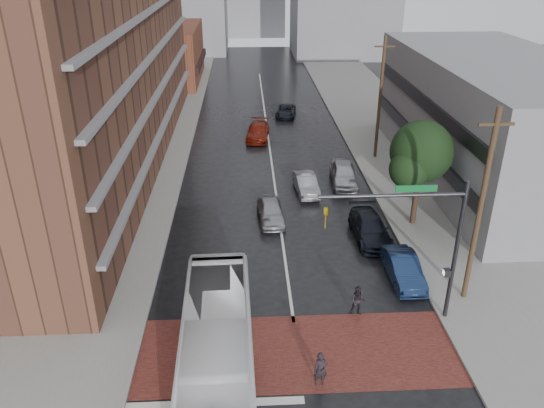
{
  "coord_description": "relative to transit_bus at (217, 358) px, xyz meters",
  "views": [
    {
      "loc": [
        -2.07,
        -17.64,
        16.13
      ],
      "look_at": [
        -0.74,
        8.3,
        3.5
      ],
      "focal_mm": 35.0,
      "sensor_mm": 36.0,
      "label": 1
    }
  ],
  "objects": [
    {
      "name": "ground",
      "position": [
        3.4,
        1.57,
        -1.65
      ],
      "size": [
        160.0,
        160.0,
        0.0
      ],
      "primitive_type": "plane",
      "color": "black",
      "rests_on": "ground"
    },
    {
      "name": "crosswalk",
      "position": [
        3.4,
        2.07,
        -1.64
      ],
      "size": [
        14.0,
        5.0,
        0.02
      ],
      "primitive_type": "cube",
      "color": "brown",
      "rests_on": "ground"
    },
    {
      "name": "sidewalk_west",
      "position": [
        -8.1,
        26.57,
        -1.58
      ],
      "size": [
        9.0,
        90.0,
        0.15
      ],
      "primitive_type": "cube",
      "color": "gray",
      "rests_on": "ground"
    },
    {
      "name": "sidewalk_east",
      "position": [
        14.9,
        26.57,
        -1.58
      ],
      "size": [
        9.0,
        90.0,
        0.15
      ],
      "primitive_type": "cube",
      "color": "gray",
      "rests_on": "ground"
    },
    {
      "name": "storefront_west",
      "position": [
        -8.6,
        55.57,
        1.85
      ],
      "size": [
        8.0,
        16.0,
        7.0
      ],
      "primitive_type": "cube",
      "color": "brown",
      "rests_on": "ground"
    },
    {
      "name": "building_east",
      "position": [
        19.9,
        21.57,
        2.85
      ],
      "size": [
        11.0,
        26.0,
        9.0
      ],
      "primitive_type": "cube",
      "color": "gray",
      "rests_on": "ground"
    },
    {
      "name": "street_tree",
      "position": [
        11.92,
        13.6,
        3.08
      ],
      "size": [
        4.2,
        4.1,
        6.9
      ],
      "color": "#332319",
      "rests_on": "ground"
    },
    {
      "name": "signal_mast",
      "position": [
        9.25,
        4.07,
        3.08
      ],
      "size": [
        6.5,
        0.3,
        7.2
      ],
      "color": "#2D2D33",
      "rests_on": "ground"
    },
    {
      "name": "utility_pole_near",
      "position": [
        12.2,
        5.57,
        3.49
      ],
      "size": [
        1.6,
        0.26,
        10.0
      ],
      "color": "#473321",
      "rests_on": "ground"
    },
    {
      "name": "utility_pole_far",
      "position": [
        12.2,
        25.57,
        3.49
      ],
      "size": [
        1.6,
        0.26,
        10.0
      ],
      "color": "#473321",
      "rests_on": "ground"
    },
    {
      "name": "transit_bus",
      "position": [
        0.0,
        0.0,
        0.0
      ],
      "size": [
        3.06,
        11.93,
        3.3
      ],
      "primitive_type": "imported",
      "rotation": [
        0.0,
        0.0,
        0.02
      ],
      "color": "white",
      "rests_on": "ground"
    },
    {
      "name": "pedestrian_a",
      "position": [
        4.13,
        0.07,
        -0.86
      ],
      "size": [
        0.62,
        0.45,
        1.59
      ],
      "primitive_type": "imported",
      "rotation": [
        0.0,
        0.0,
        0.12
      ],
      "color": "black",
      "rests_on": "ground"
    },
    {
      "name": "pedestrian_b",
      "position": [
        6.54,
        4.57,
        -0.87
      ],
      "size": [
        0.87,
        0.75,
        1.56
      ],
      "primitive_type": "imported",
      "rotation": [
        0.0,
        0.0,
        -0.23
      ],
      "color": "black",
      "rests_on": "ground"
    },
    {
      "name": "car_travel_a",
      "position": [
        2.82,
        14.6,
        -0.96
      ],
      "size": [
        1.87,
        4.14,
        1.38
      ],
      "primitive_type": "imported",
      "rotation": [
        0.0,
        0.0,
        0.06
      ],
      "color": "#999BA0",
      "rests_on": "ground"
    },
    {
      "name": "car_travel_b",
      "position": [
        5.59,
        18.84,
        -0.98
      ],
      "size": [
        1.75,
        4.17,
        1.34
      ],
      "primitive_type": "imported",
      "rotation": [
        0.0,
        0.0,
        0.08
      ],
      "color": "#A0A1A7",
      "rests_on": "ground"
    },
    {
      "name": "car_travel_c",
      "position": [
        2.44,
        31.12,
        -0.95
      ],
      "size": [
        2.51,
        5.02,
        1.4
      ],
      "primitive_type": "imported",
      "rotation": [
        0.0,
        0.0,
        -0.12
      ],
      "color": "maroon",
      "rests_on": "ground"
    },
    {
      "name": "suv_travel",
      "position": [
        5.56,
        38.18,
        -1.07
      ],
      "size": [
        2.57,
        4.43,
        1.16
      ],
      "primitive_type": "imported",
      "rotation": [
        0.0,
        0.0,
        -0.16
      ],
      "color": "black",
      "rests_on": "ground"
    },
    {
      "name": "car_parked_near",
      "position": [
        9.55,
        7.38,
        -0.95
      ],
      "size": [
        1.53,
        4.25,
        1.4
      ],
      "primitive_type": "imported",
      "rotation": [
        0.0,
        0.0,
        0.01
      ],
      "color": "#132345",
      "rests_on": "ground"
    },
    {
      "name": "car_parked_mid",
      "position": [
        8.75,
        11.93,
        -0.94
      ],
      "size": [
        2.12,
        4.95,
        1.42
      ],
      "primitive_type": "imported",
      "rotation": [
        0.0,
        0.0,
        0.03
      ],
      "color": "black",
      "rests_on": "ground"
    },
    {
      "name": "car_parked_far",
      "position": [
        8.6,
        20.32,
        -0.84
      ],
      "size": [
        2.24,
        4.87,
        1.62
      ],
      "primitive_type": "imported",
      "rotation": [
        0.0,
        0.0,
        -0.07
      ],
      "color": "#ACAEB4",
      "rests_on": "ground"
    }
  ]
}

